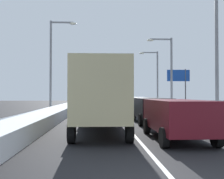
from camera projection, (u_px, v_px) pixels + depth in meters
ground_plane at (117, 115)px, 24.15m from camera, size 125.30×125.30×0.00m
lane_stripe_between_right_lane_and_center_lane at (114, 112)px, 28.97m from camera, size 0.14×53.01×0.01m
snow_bank_right_shoulder at (162, 110)px, 29.23m from camera, size 1.97×53.01×0.48m
snow_bank_left_shoulder at (66, 109)px, 28.72m from camera, size 2.04×53.01×0.76m
suv_maroon_right_lane_nearest at (177, 116)px, 11.03m from camera, size 2.16×4.90×1.67m
suv_black_right_lane_second at (151, 108)px, 17.48m from camera, size 2.16×4.90×1.67m
suv_white_right_lane_third at (135, 104)px, 24.73m from camera, size 2.16×4.90×1.67m
sedan_red_right_lane_fourth at (126, 104)px, 30.66m from camera, size 2.00×4.50×1.51m
sedan_gray_right_lane_fifth at (125, 103)px, 36.45m from camera, size 2.00×4.50×1.51m
box_truck_center_lane_nearest at (100, 95)px, 12.66m from camera, size 2.53×7.20×3.36m
suv_silver_center_lane_second at (99, 106)px, 20.63m from camera, size 2.16×4.90×1.67m
sedan_green_center_lane_third at (99, 106)px, 26.91m from camera, size 2.00×4.50×1.51m
sedan_navy_center_lane_fourth at (97, 104)px, 33.15m from camera, size 2.00×4.50×1.51m
suv_charcoal_center_lane_fifth at (98, 101)px, 40.10m from camera, size 2.16×4.90×1.67m
traffic_light_gantry at (120, 82)px, 53.23m from camera, size 7.54×0.47×6.20m
street_lamp_right_near at (212, 43)px, 17.32m from camera, size 2.66×0.36×8.92m
street_lamp_right_mid at (168, 68)px, 26.92m from camera, size 2.66×0.36×7.75m
street_lamp_right_far at (155, 74)px, 36.58m from camera, size 2.66×0.36×7.95m
street_lamp_left_mid at (54, 59)px, 26.24m from camera, size 2.66×0.36×9.32m
roadside_sign_right at (178, 80)px, 36.75m from camera, size 3.20×0.16×5.50m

